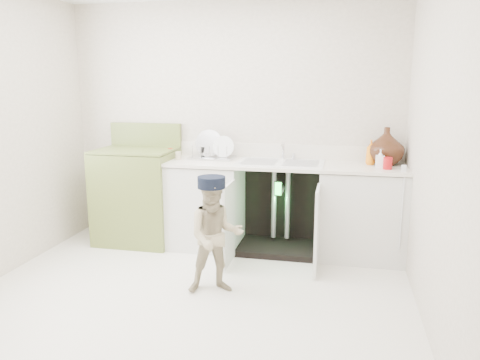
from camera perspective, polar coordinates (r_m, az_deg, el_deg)
name	(u,v)px	position (r m, az deg, el deg)	size (l,w,h in m)	color
ground	(190,296)	(3.88, -6.08, -13.89)	(3.50, 3.50, 0.00)	beige
room_shell	(187,141)	(3.52, -6.52, 4.78)	(6.00, 5.50, 1.26)	beige
counter_run	(284,204)	(4.71, 5.34, -2.96)	(2.44, 1.02, 1.26)	silver
avocado_stove	(138,194)	(5.09, -12.38, -1.70)	(0.80, 0.65, 1.24)	olive
repair_worker	(215,235)	(3.77, -3.01, -6.67)	(0.72, 0.97, 0.95)	tan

